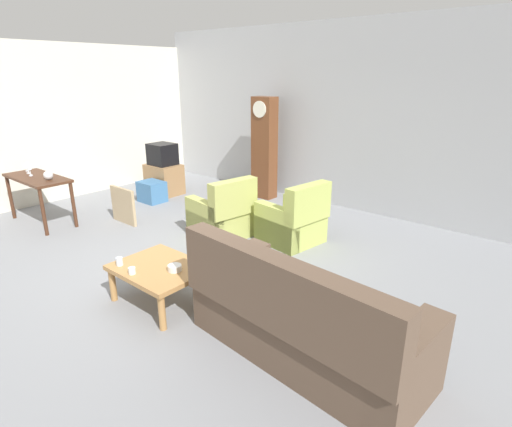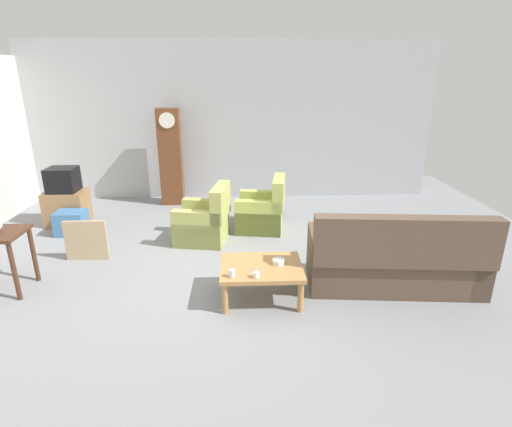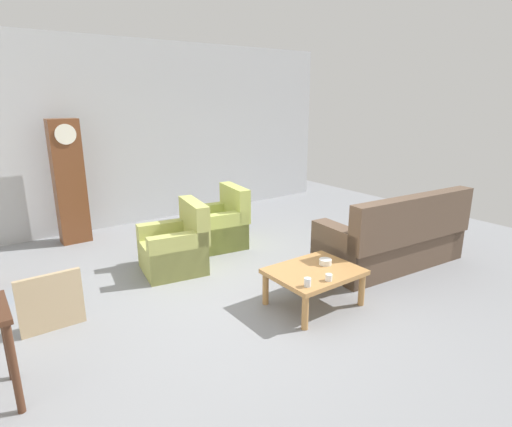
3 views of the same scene
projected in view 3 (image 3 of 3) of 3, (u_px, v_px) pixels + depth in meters
The scene contains 11 objects.
ground_plane at pixel (248, 291), 4.97m from camera, with size 10.40×10.40×0.00m, color gray.
garage_door_wall at pixel (131, 134), 7.33m from camera, with size 8.40×0.16×3.20m, color #ADAFB5.
couch_floral at pixel (394, 241), 5.65m from camera, with size 2.17×1.06×1.04m.
armchair_olive_near at pixel (176, 248), 5.49m from camera, with size 0.90×0.88×0.92m.
armchair_olive_far at pixel (219, 227), 6.41m from camera, with size 0.89×0.87×0.92m.
coffee_table_wood at pixel (314, 275), 4.56m from camera, with size 0.96×0.76×0.42m.
grandfather_clock at pixel (69, 182), 6.41m from camera, with size 0.44×0.30×1.93m.
framed_picture_leaning at pixel (51, 302), 4.07m from camera, with size 0.60×0.05×0.59m, color tan.
cup_white_porcelain at pixel (329, 277), 4.26m from camera, with size 0.07×0.07×0.07m, color white.
cup_blue_rimmed at pixel (308, 282), 4.13m from camera, with size 0.07×0.07×0.09m, color silver.
bowl_white_stacked at pixel (325, 262), 4.67m from camera, with size 0.14×0.14×0.06m, color white.
Camera 3 is at (-2.59, -3.71, 2.26)m, focal length 29.07 mm.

